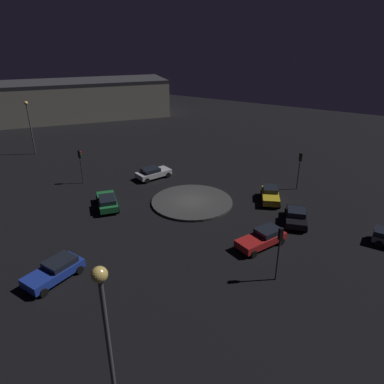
{
  "coord_description": "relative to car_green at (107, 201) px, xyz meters",
  "views": [
    {
      "loc": [
        29.35,
        17.21,
        16.76
      ],
      "look_at": [
        0.0,
        0.0,
        1.25
      ],
      "focal_mm": 33.29,
      "sensor_mm": 36.0,
      "label": 1
    }
  ],
  "objects": [
    {
      "name": "ground_plane",
      "position": [
        -5.46,
        6.9,
        -0.74
      ],
      "size": [
        114.17,
        114.17,
        0.0
      ],
      "primitive_type": "plane",
      "color": "black"
    },
    {
      "name": "roundabout_island",
      "position": [
        -5.46,
        6.9,
        -0.62
      ],
      "size": [
        8.61,
        8.61,
        0.24
      ],
      "primitive_type": "cylinder",
      "color": "#383838",
      "rests_on": "ground_plane"
    },
    {
      "name": "car_green",
      "position": [
        0.0,
        0.0,
        0.0
      ],
      "size": [
        4.19,
        4.41,
        1.37
      ],
      "rotation": [
        0.0,
        0.0,
        3.99
      ],
      "color": "#1E7238",
      "rests_on": "ground_plane"
    },
    {
      "name": "car_red",
      "position": [
        -1.35,
        16.22,
        -0.01
      ],
      "size": [
        4.83,
        3.47,
        1.43
      ],
      "rotation": [
        0.0,
        0.0,
        -0.43
      ],
      "color": "red",
      "rests_on": "ground_plane"
    },
    {
      "name": "car_yellow",
      "position": [
        -10.06,
        13.92,
        -0.0
      ],
      "size": [
        4.26,
        3.09,
        1.41
      ],
      "rotation": [
        0.0,
        0.0,
        0.39
      ],
      "color": "gold",
      "rests_on": "ground_plane"
    },
    {
      "name": "car_blue",
      "position": [
        10.6,
        4.67,
        -0.02
      ],
      "size": [
        4.4,
        2.35,
        1.37
      ],
      "rotation": [
        0.0,
        0.0,
        -0.06
      ],
      "color": "#1E38A5",
      "rests_on": "ground_plane"
    },
    {
      "name": "car_silver",
      "position": [
        -8.96,
        -0.74,
        -0.01
      ],
      "size": [
        4.64,
        3.34,
        1.4
      ],
      "rotation": [
        0.0,
        0.0,
        2.76
      ],
      "color": "silver",
      "rests_on": "ground_plane"
    },
    {
      "name": "car_black",
      "position": [
        -6.71,
        17.6,
        -0.03
      ],
      "size": [
        4.4,
        3.01,
        1.39
      ],
      "rotation": [
        0.0,
        0.0,
        0.29
      ],
      "color": "black",
      "rests_on": "ground_plane"
    },
    {
      "name": "traffic_light_northwest",
      "position": [
        -14.67,
        15.51,
        2.33
      ],
      "size": [
        0.39,
        0.38,
        4.33
      ],
      "rotation": [
        0.0,
        0.0,
        -0.75
      ],
      "color": "#2D2D2D",
      "rests_on": "ground_plane"
    },
    {
      "name": "traffic_light_northeast",
      "position": [
        2.48,
        18.67,
        2.35
      ],
      "size": [
        0.37,
        0.4,
        4.36
      ],
      "rotation": [
        0.0,
        0.0,
        -2.16
      ],
      "color": "#2D2D2D",
      "rests_on": "ground_plane"
    },
    {
      "name": "traffic_light_south",
      "position": [
        -3.46,
        -7.05,
        2.18
      ],
      "size": [
        0.33,
        0.37,
        4.1
      ],
      "rotation": [
        0.0,
        0.0,
        1.71
      ],
      "color": "#2D2D2D",
      "rests_on": "ground_plane"
    },
    {
      "name": "streetlamp_northeast",
      "position": [
        17.1,
        16.53,
        5.73
      ],
      "size": [
        0.58,
        0.58,
        9.59
      ],
      "color": "#4C4C51",
      "rests_on": "ground_plane"
    },
    {
      "name": "streetlamp_south",
      "position": [
        -7.86,
        -21.48,
        4.47
      ],
      "size": [
        0.55,
        0.55,
        7.73
      ],
      "color": "#4C4C51",
      "rests_on": "ground_plane"
    },
    {
      "name": "store_building",
      "position": [
        -28.28,
        -34.39,
        2.99
      ],
      "size": [
        35.9,
        32.94,
        7.46
      ],
      "rotation": [
        0.0,
        0.0,
        5.58
      ],
      "color": "#B7B299",
      "rests_on": "ground_plane"
    }
  ]
}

